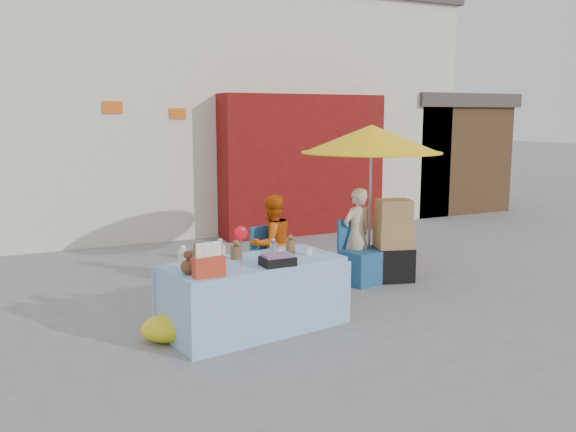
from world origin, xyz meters
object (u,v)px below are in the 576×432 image
chair_left (276,275)px  vendor_beige (357,235)px  vendor_orange (272,244)px  market_table (254,294)px  umbrella (371,139)px  chair_right (361,264)px  box_stack (393,243)px

chair_left → vendor_beige: bearing=-5.2°
vendor_orange → vendor_beige: vendor_beige is taller
market_table → umbrella: 3.03m
chair_left → vendor_orange: size_ratio=0.68×
chair_left → umbrella: bearing=-0.9°
market_table → chair_right: 2.22m
umbrella → market_table: bearing=-150.2°
market_table → box_stack: market_table is taller
chair_right → market_table: bearing=-164.0°
market_table → chair_right: bearing=17.8°
market_table → chair_right: size_ratio=2.36×
market_table → chair_left: bearing=45.2°
chair_left → umbrella: size_ratio=0.41×
market_table → chair_left: (0.72, 1.02, -0.12)m
umbrella → box_stack: size_ratio=1.88×
vendor_orange → umbrella: bearing=174.2°
vendor_beige → chair_left: bearing=-5.2°
umbrella → chair_right: bearing=-136.8°
vendor_beige → umbrella: bearing=-164.8°
market_table → vendor_beige: bearing=20.7°
chair_left → chair_right: bearing=-11.3°
market_table → vendor_beige: vendor_beige is taller
chair_right → vendor_beige: vendor_beige is taller
vendor_beige → box_stack: size_ratio=1.14×
market_table → umbrella: size_ratio=0.96×
market_table → vendor_beige: (1.97, 1.15, 0.26)m
chair_left → vendor_beige: (1.25, 0.13, 0.38)m
chair_left → umbrella: (1.55, 0.28, 1.64)m
vendor_orange → vendor_beige: bearing=168.7°
umbrella → box_stack: bearing=-67.4°
chair_left → box_stack: box_stack is taller
box_stack → vendor_beige: bearing=155.1°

